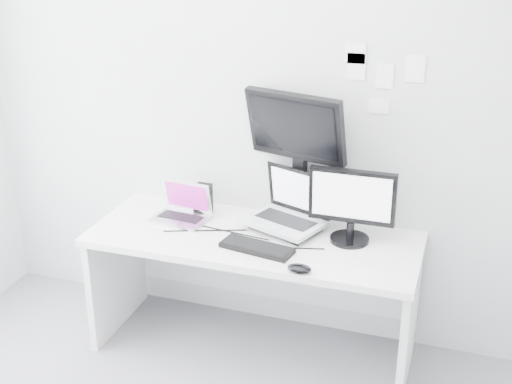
% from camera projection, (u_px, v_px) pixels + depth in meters
% --- Properties ---
extents(back_wall, '(3.60, 0.00, 3.60)m').
position_uv_depth(back_wall, '(273.00, 109.00, 3.83)').
color(back_wall, silver).
rests_on(back_wall, ground).
extents(desk, '(1.80, 0.70, 0.73)m').
position_uv_depth(desk, '(254.00, 294.00, 3.90)').
color(desk, white).
rests_on(desk, ground).
extents(macbook, '(0.33, 0.26, 0.23)m').
position_uv_depth(macbook, '(179.00, 202.00, 3.89)').
color(macbook, '#A8A8AD').
rests_on(macbook, desk).
extents(speaker, '(0.10, 0.10, 0.18)m').
position_uv_depth(speaker, '(203.00, 199.00, 4.00)').
color(speaker, black).
rests_on(speaker, desk).
extents(dell_laptop, '(0.49, 0.44, 0.34)m').
position_uv_depth(dell_laptop, '(284.00, 202.00, 3.76)').
color(dell_laptop, silver).
rests_on(dell_laptop, desk).
extents(rear_monitor, '(0.61, 0.35, 0.78)m').
position_uv_depth(rear_monitor, '(297.00, 156.00, 3.80)').
color(rear_monitor, black).
rests_on(rear_monitor, desk).
extents(samsung_monitor, '(0.46, 0.21, 0.42)m').
position_uv_depth(samsung_monitor, '(351.00, 205.00, 3.62)').
color(samsung_monitor, black).
rests_on(samsung_monitor, desk).
extents(keyboard, '(0.41, 0.20, 0.03)m').
position_uv_depth(keyboard, '(257.00, 248.00, 3.60)').
color(keyboard, black).
rests_on(keyboard, desk).
extents(mouse, '(0.12, 0.08, 0.04)m').
position_uv_depth(mouse, '(299.00, 268.00, 3.38)').
color(mouse, black).
rests_on(mouse, desk).
extents(wall_note_0, '(0.10, 0.00, 0.14)m').
position_uv_depth(wall_note_0, '(356.00, 67.00, 3.59)').
color(wall_note_0, white).
rests_on(wall_note_0, back_wall).
extents(wall_note_1, '(0.09, 0.00, 0.13)m').
position_uv_depth(wall_note_1, '(385.00, 76.00, 3.56)').
color(wall_note_1, white).
rests_on(wall_note_1, back_wall).
extents(wall_note_2, '(0.10, 0.00, 0.14)m').
position_uv_depth(wall_note_2, '(415.00, 69.00, 3.50)').
color(wall_note_2, white).
rests_on(wall_note_2, back_wall).
extents(wall_note_3, '(0.11, 0.00, 0.08)m').
position_uv_depth(wall_note_3, '(379.00, 106.00, 3.63)').
color(wall_note_3, white).
rests_on(wall_note_3, back_wall).
extents(wall_note_4, '(0.11, 0.00, 0.11)m').
position_uv_depth(wall_note_4, '(355.00, 53.00, 3.56)').
color(wall_note_4, white).
rests_on(wall_note_4, back_wall).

